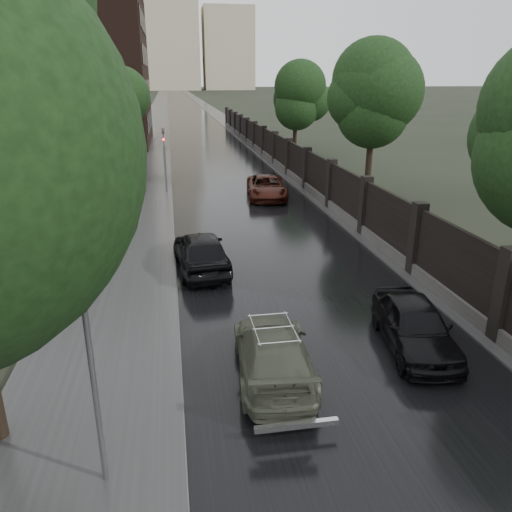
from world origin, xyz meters
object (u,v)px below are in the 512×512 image
object	(u,v)px
hatchback_left	(201,251)
car_right_near	(415,325)
tree_right_b	(373,112)
traffic_light	(165,155)
lamp_post	(90,353)
car_right_far	(267,187)
tree_right_c	(296,99)
tree_left_far	(106,103)
volga_sedan	(273,353)

from	to	relation	value
hatchback_left	car_right_near	size ratio (longest dim) A/B	1.12
tree_right_b	car_right_near	xyz separation A→B (m)	(-5.36, -16.95, -4.28)
traffic_light	hatchback_left	distance (m)	13.42
lamp_post	car_right_far	size ratio (longest dim) A/B	1.06
tree_right_c	car_right_far	bearing A→B (deg)	-109.12
tree_right_c	tree_right_b	bearing A→B (deg)	-90.00
tree_left_far	traffic_light	size ratio (longest dim) A/B	1.85
car_right_far	car_right_near	bearing A→B (deg)	-82.08
traffic_light	lamp_post	bearing A→B (deg)	-92.68
traffic_light	volga_sedan	xyz separation A→B (m)	(2.50, -20.60, -1.78)
tree_right_b	hatchback_left	xyz separation A→B (m)	(-10.54, -10.26, -4.19)
car_right_far	volga_sedan	bearing A→B (deg)	-94.16
lamp_post	volga_sedan	world-z (taller)	lamp_post
lamp_post	volga_sedan	bearing A→B (deg)	38.84
traffic_light	hatchback_left	size ratio (longest dim) A/B	0.90
tree_right_c	volga_sedan	size ratio (longest dim) A/B	1.64
tree_left_far	traffic_light	bearing A→B (deg)	-53.53
traffic_light	car_right_far	xyz separation A→B (m)	(5.90, -2.01, -1.73)
tree_left_far	tree_right_b	size ratio (longest dim) A/B	1.05
tree_right_b	car_right_far	distance (m)	7.36
car_right_near	lamp_post	bearing A→B (deg)	-146.82
tree_left_far	volga_sedan	distance (m)	26.74
volga_sedan	car_right_far	size ratio (longest dim) A/B	0.89
tree_right_b	tree_right_c	world-z (taller)	same
volga_sedan	hatchback_left	size ratio (longest dim) A/B	0.97
tree_right_b	hatchback_left	bearing A→B (deg)	-135.75
tree_right_b	hatchback_left	size ratio (longest dim) A/B	1.58
tree_left_far	car_right_far	xyz separation A→B (m)	(9.60, -7.02, -4.57)
lamp_post	traffic_light	xyz separation A→B (m)	(1.10, 23.49, -0.27)
hatchback_left	traffic_light	bearing A→B (deg)	-89.18
traffic_light	volga_sedan	distance (m)	20.82
lamp_post	tree_right_c	bearing A→B (deg)	71.48
traffic_light	car_right_far	world-z (taller)	traffic_light
tree_right_c	lamp_post	size ratio (longest dim) A/B	1.37
tree_right_b	traffic_light	bearing A→B (deg)	165.76
volga_sedan	car_right_far	distance (m)	18.89
tree_left_far	tree_right_c	size ratio (longest dim) A/B	1.05
lamp_post	car_right_far	bearing A→B (deg)	71.95
tree_right_c	car_right_far	distance (m)	18.51
tree_left_far	car_right_far	bearing A→B (deg)	-36.17
lamp_post	car_right_far	xyz separation A→B (m)	(7.00, 21.48, -2.00)
tree_right_c	car_right_far	xyz separation A→B (m)	(-5.90, -17.02, -4.28)
tree_right_b	tree_right_c	xyz separation A→B (m)	(0.00, 18.00, 0.00)
tree_right_c	tree_left_far	bearing A→B (deg)	-147.17
tree_right_b	volga_sedan	size ratio (longest dim) A/B	1.64
tree_right_c	volga_sedan	xyz separation A→B (m)	(-9.30, -35.60, -4.33)
tree_right_c	lamp_post	world-z (taller)	tree_right_c
lamp_post	volga_sedan	distance (m)	5.06
tree_left_far	volga_sedan	size ratio (longest dim) A/B	1.72
traffic_light	car_right_far	bearing A→B (deg)	-18.85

